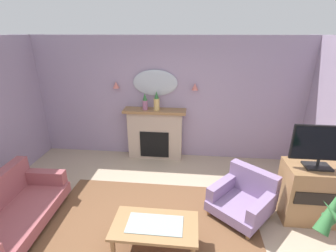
# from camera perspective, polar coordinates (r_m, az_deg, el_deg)

# --- Properties ---
(floor) EXTENTS (6.86, 6.33, 0.10)m
(floor) POSITION_cam_1_polar(r_m,az_deg,el_deg) (3.76, -4.93, -26.57)
(floor) COLOR tan
(floor) RESTS_ON ground
(wall_back) EXTENTS (6.86, 0.10, 2.68)m
(wall_back) POSITION_cam_1_polar(r_m,az_deg,el_deg) (5.39, -0.07, 6.34)
(wall_back) COLOR #9E8CA8
(wall_back) RESTS_ON ground
(patterned_rug) EXTENTS (3.20, 2.40, 0.01)m
(patterned_rug) POSITION_cam_1_polar(r_m,az_deg,el_deg) (3.85, -4.37, -23.83)
(patterned_rug) COLOR brown
(patterned_rug) RESTS_ON ground
(fireplace) EXTENTS (1.36, 0.36, 1.16)m
(fireplace) POSITION_cam_1_polar(r_m,az_deg,el_deg) (5.47, -3.04, -1.99)
(fireplace) COLOR tan
(fireplace) RESTS_ON ground
(mantel_vase_centre) EXTENTS (0.11, 0.11, 0.37)m
(mantel_vase_centre) POSITION_cam_1_polar(r_m,az_deg,el_deg) (5.22, -5.43, 5.70)
(mantel_vase_centre) COLOR #9E6084
(mantel_vase_centre) RESTS_ON fireplace
(mantel_vase_right) EXTENTS (0.12, 0.12, 0.41)m
(mantel_vase_right) POSITION_cam_1_polar(r_m,az_deg,el_deg) (5.17, -2.71, 5.76)
(mantel_vase_right) COLOR tan
(mantel_vase_right) RESTS_ON fireplace
(wall_mirror) EXTENTS (0.96, 0.06, 0.56)m
(wall_mirror) POSITION_cam_1_polar(r_m,az_deg,el_deg) (5.26, -3.05, 10.09)
(wall_mirror) COLOR #B2BCC6
(wall_sconce_left) EXTENTS (0.14, 0.14, 0.14)m
(wall_sconce_left) POSITION_cam_1_polar(r_m,az_deg,el_deg) (5.42, -12.16, 9.45)
(wall_sconce_left) COLOR #D17066
(wall_sconce_right) EXTENTS (0.14, 0.14, 0.14)m
(wall_sconce_right) POSITION_cam_1_polar(r_m,az_deg,el_deg) (5.16, 6.37, 9.20)
(wall_sconce_right) COLOR #D17066
(coffee_table) EXTENTS (1.10, 0.60, 0.45)m
(coffee_table) POSITION_cam_1_polar(r_m,az_deg,el_deg) (3.38, -3.08, -22.83)
(coffee_table) COLOR olive
(coffee_table) RESTS_ON ground
(floral_couch) EXTENTS (0.92, 1.75, 0.76)m
(floral_couch) POSITION_cam_1_polar(r_m,az_deg,el_deg) (4.35, -33.62, -16.48)
(floral_couch) COLOR #934C51
(floral_couch) RESTS_ON ground
(armchair_by_coffee_table) EXTENTS (1.14, 1.14, 0.71)m
(armchair_by_coffee_table) POSITION_cam_1_polar(r_m,az_deg,el_deg) (4.16, 17.48, -15.58)
(armchair_by_coffee_table) COLOR gray
(armchair_by_coffee_table) RESTS_ON ground
(tv_cabinet) EXTENTS (0.80, 0.57, 0.90)m
(tv_cabinet) POSITION_cam_1_polar(r_m,az_deg,el_deg) (4.39, 30.36, -13.29)
(tv_cabinet) COLOR olive
(tv_cabinet) RESTS_ON ground
(tv_flatscreen) EXTENTS (0.84, 0.24, 0.65)m
(tv_flatscreen) POSITION_cam_1_polar(r_m,az_deg,el_deg) (4.02, 32.57, -3.95)
(tv_flatscreen) COLOR black
(tv_flatscreen) RESTS_ON tv_cabinet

